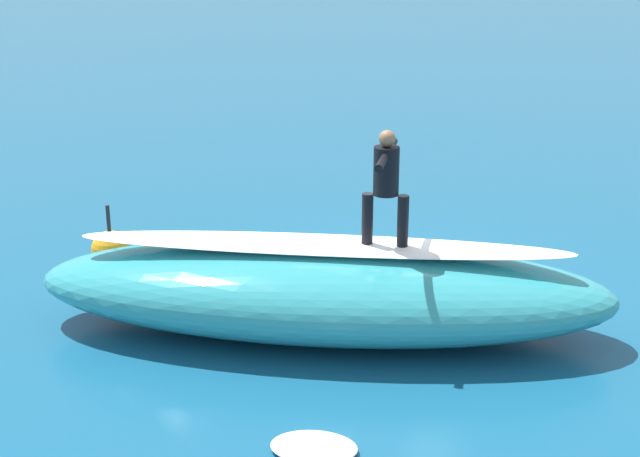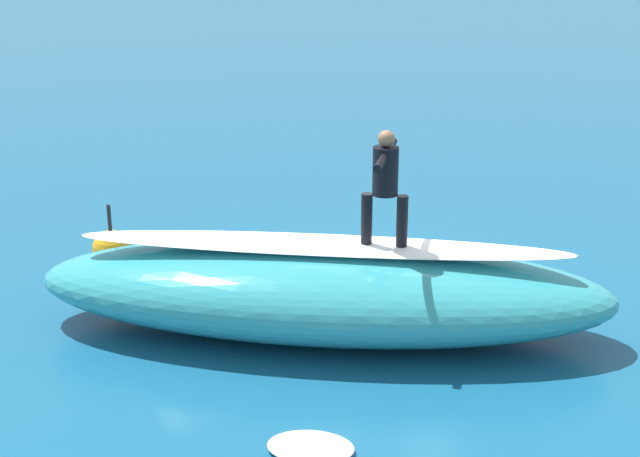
# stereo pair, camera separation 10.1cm
# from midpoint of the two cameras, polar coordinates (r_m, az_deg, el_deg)

# --- Properties ---
(ground_plane) EXTENTS (120.00, 120.00, 0.00)m
(ground_plane) POSITION_cam_midpoint_polar(r_m,az_deg,el_deg) (13.75, 4.26, -3.72)
(ground_plane) COLOR #145175
(wave_crest) EXTENTS (7.91, 3.04, 1.21)m
(wave_crest) POSITION_cam_midpoint_polar(r_m,az_deg,el_deg) (12.02, 0.36, -3.94)
(wave_crest) COLOR teal
(wave_crest) RESTS_ON ground_plane
(wave_foam_lip) EXTENTS (6.63, 1.38, 0.08)m
(wave_foam_lip) POSITION_cam_midpoint_polar(r_m,az_deg,el_deg) (11.79, 0.37, -1.05)
(wave_foam_lip) COLOR white
(wave_foam_lip) RESTS_ON wave_crest
(surfboard_riding) EXTENTS (2.30, 0.54, 0.06)m
(surfboard_riding) POSITION_cam_midpoint_polar(r_m,az_deg,el_deg) (11.73, 4.31, -1.24)
(surfboard_riding) COLOR silver
(surfboard_riding) RESTS_ON wave_crest
(surfer_riding) EXTENTS (0.61, 1.45, 1.53)m
(surfer_riding) POSITION_cam_midpoint_polar(r_m,az_deg,el_deg) (11.45, 4.42, 3.11)
(surfer_riding) COLOR black
(surfer_riding) RESTS_ON surfboard_riding
(surfboard_paddling) EXTENTS (2.14, 0.84, 0.09)m
(surfboard_paddling) POSITION_cam_midpoint_polar(r_m,az_deg,el_deg) (14.61, -3.06, -2.11)
(surfboard_paddling) COLOR #E0563D
(surfboard_paddling) RESTS_ON ground_plane
(surfer_paddling) EXTENTS (1.69, 0.51, 0.30)m
(surfer_paddling) POSITION_cam_midpoint_polar(r_m,az_deg,el_deg) (14.54, -2.58, -1.48)
(surfer_paddling) COLOR black
(surfer_paddling) RESTS_ON surfboard_paddling
(buoy_marker) EXTENTS (0.62, 0.62, 1.06)m
(buoy_marker) POSITION_cam_midpoint_polar(r_m,az_deg,el_deg) (14.74, -12.90, -1.27)
(buoy_marker) COLOR orange
(buoy_marker) RESTS_ON ground_plane
(foam_patch_near) EXTENTS (0.95, 0.66, 0.11)m
(foam_patch_near) POSITION_cam_midpoint_polar(r_m,az_deg,el_deg) (9.67, -0.29, -13.71)
(foam_patch_near) COLOR white
(foam_patch_near) RESTS_ON ground_plane
(foam_patch_mid) EXTENTS (0.83, 0.90, 0.11)m
(foam_patch_mid) POSITION_cam_midpoint_polar(r_m,az_deg,el_deg) (13.56, 8.74, -3.97)
(foam_patch_mid) COLOR white
(foam_patch_mid) RESTS_ON ground_plane
(foam_patch_far) EXTENTS (0.64, 0.64, 0.12)m
(foam_patch_far) POSITION_cam_midpoint_polar(r_m,az_deg,el_deg) (12.99, -5.07, -4.84)
(foam_patch_far) COLOR white
(foam_patch_far) RESTS_ON ground_plane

